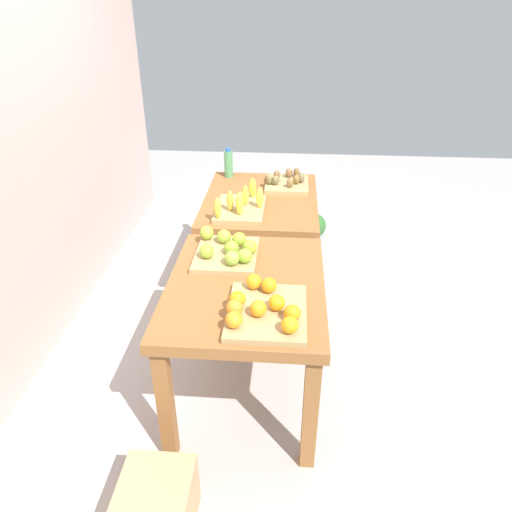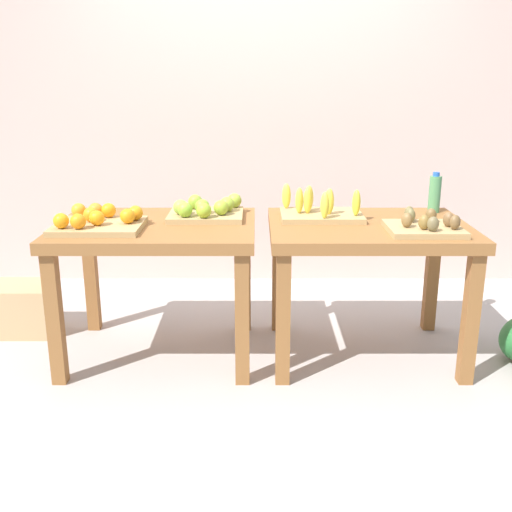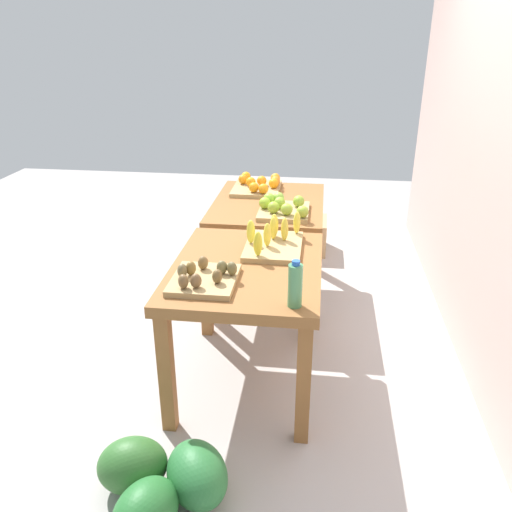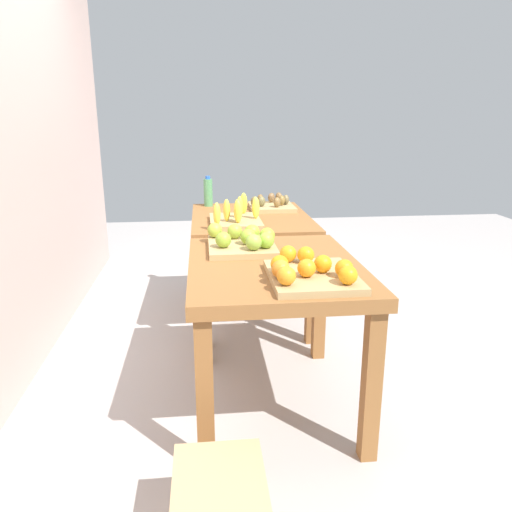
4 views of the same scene
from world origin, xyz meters
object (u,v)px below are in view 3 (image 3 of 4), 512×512
object	(u,v)px
watermelon_pile	(161,482)
cardboard_produce_box	(310,235)
banana_crate	(273,241)
display_table_left	(268,215)
apple_bin	(283,208)
orange_bin	(258,186)
kiwi_bin	(204,277)
water_bottle	(295,285)
display_table_right	(247,283)

from	to	relation	value
watermelon_pile	cardboard_produce_box	size ratio (longest dim) A/B	1.70
banana_crate	watermelon_pile	world-z (taller)	banana_crate
watermelon_pile	cardboard_produce_box	bearing A→B (deg)	169.51
display_table_left	cardboard_produce_box	size ratio (longest dim) A/B	2.60
banana_crate	apple_bin	bearing A→B (deg)	179.49
orange_bin	banana_crate	xyz separation A→B (m)	(1.14, 0.23, 0.00)
kiwi_bin	water_bottle	size ratio (longest dim) A/B	1.58
display_table_left	orange_bin	xyz separation A→B (m)	(-0.27, -0.11, 0.15)
kiwi_bin	banana_crate	bearing A→B (deg)	148.78
orange_bin	apple_bin	xyz separation A→B (m)	(0.53, 0.23, 0.00)
display_table_right	water_bottle	xyz separation A→B (m)	(0.42, 0.28, 0.21)
display_table_left	display_table_right	bearing A→B (deg)	0.00
kiwi_bin	cardboard_produce_box	xyz separation A→B (m)	(-2.25, 0.48, -0.63)
water_bottle	cardboard_produce_box	distance (m)	2.52
banana_crate	watermelon_pile	xyz separation A→B (m)	(1.18, -0.36, -0.66)
display_table_left	apple_bin	world-z (taller)	apple_bin
display_table_left	orange_bin	bearing A→B (deg)	-157.97
orange_bin	cardboard_produce_box	xyz separation A→B (m)	(-0.61, 0.41, -0.63)
display_table_left	orange_bin	distance (m)	0.33
apple_bin	cardboard_produce_box	world-z (taller)	apple_bin
kiwi_bin	display_table_right	bearing A→B (deg)	143.65
display_table_left	display_table_right	xyz separation A→B (m)	(1.12, 0.00, 0.00)
orange_bin	apple_bin	size ratio (longest dim) A/B	1.10
display_table_right	kiwi_bin	xyz separation A→B (m)	(0.24, -0.18, 0.14)
watermelon_pile	cardboard_produce_box	distance (m)	2.99
orange_bin	water_bottle	xyz separation A→B (m)	(1.81, 0.39, 0.07)
display_table_right	apple_bin	bearing A→B (deg)	171.82
display_table_left	kiwi_bin	distance (m)	1.38
banana_crate	orange_bin	bearing A→B (deg)	-168.70
orange_bin	watermelon_pile	world-z (taller)	orange_bin
orange_bin	water_bottle	world-z (taller)	water_bottle
apple_bin	kiwi_bin	distance (m)	1.15
display_table_right	watermelon_pile	bearing A→B (deg)	-14.69
watermelon_pile	cardboard_produce_box	xyz separation A→B (m)	(-2.94, 0.54, 0.02)
apple_bin	water_bottle	size ratio (longest dim) A/B	1.79
display_table_left	watermelon_pile	distance (m)	2.13
display_table_right	apple_bin	size ratio (longest dim) A/B	2.55
cardboard_produce_box	orange_bin	bearing A→B (deg)	-33.76
water_bottle	display_table_right	bearing A→B (deg)	-146.02
orange_bin	cardboard_produce_box	size ratio (longest dim) A/B	1.12
display_table_right	banana_crate	bearing A→B (deg)	154.45
banana_crate	watermelon_pile	size ratio (longest dim) A/B	0.65
apple_bin	kiwi_bin	xyz separation A→B (m)	(1.11, -0.30, -0.01)
banana_crate	cardboard_produce_box	distance (m)	1.88
display_table_right	orange_bin	bearing A→B (deg)	-175.47
apple_bin	water_bottle	world-z (taller)	water_bottle
orange_bin	apple_bin	world-z (taller)	apple_bin
banana_crate	water_bottle	distance (m)	0.69
display_table_right	watermelon_pile	distance (m)	1.09
display_table_right	water_bottle	distance (m)	0.55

